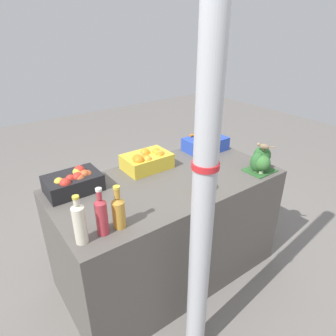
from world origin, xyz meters
The scene contains 12 objects.
ground_plane centered at (0.00, 0.00, 0.00)m, with size 10.00×10.00×0.00m, color slate.
market_table centered at (0.00, 0.00, 0.43)m, with size 1.66×0.84×0.86m, color #56514C.
support_pole centered at (-0.25, -0.64, 1.19)m, with size 0.13×0.13×2.37m.
apple_crate centered at (-0.59, 0.26, 0.93)m, with size 0.36×0.24×0.15m.
orange_crate centered at (-0.02, 0.25, 0.93)m, with size 0.36×0.24×0.15m.
carrot_crate centered at (0.60, 0.26, 0.92)m, with size 0.36×0.24×0.15m.
broccoli_pile centered at (0.67, -0.28, 0.96)m, with size 0.23×0.20×0.18m.
juice_bottle_cloudy centered at (-0.76, -0.28, 0.98)m, with size 0.07×0.07×0.28m.
juice_bottle_ruby centered at (-0.64, -0.28, 0.98)m, with size 0.06×0.06×0.28m.
juice_bottle_amber centered at (-0.54, -0.28, 0.96)m, with size 0.07×0.07×0.26m.
pickle_jar centered at (0.08, -0.26, 0.92)m, with size 0.11×0.11×0.12m.
sparrow_bird centered at (0.64, -0.31, 1.07)m, with size 0.09×0.12×0.05m.
Camera 1 is at (-1.12, -1.53, 1.90)m, focal length 32.00 mm.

